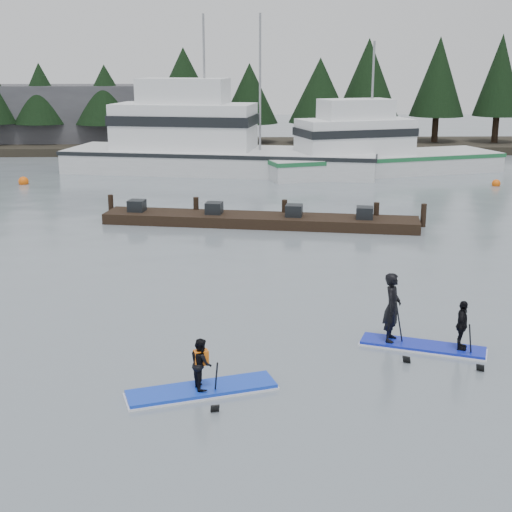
{
  "coord_description": "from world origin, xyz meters",
  "views": [
    {
      "loc": [
        -0.63,
        -15.14,
        6.93
      ],
      "look_at": [
        0.0,
        6.0,
        1.1
      ],
      "focal_mm": 50.0,
      "sensor_mm": 36.0,
      "label": 1
    }
  ],
  "objects_px": {
    "fishing_boat_medium": "(374,163)",
    "floating_dock": "(259,220)",
    "fishing_boat_large": "(211,158)",
    "paddleboard_solo": "(202,377)",
    "paddleboard_duo": "(418,321)"
  },
  "relations": [
    {
      "from": "fishing_boat_medium",
      "to": "paddleboard_duo",
      "type": "xyz_separation_m",
      "value": [
        -4.32,
        -28.47,
        0.04
      ]
    },
    {
      "from": "paddleboard_duo",
      "to": "fishing_boat_medium",
      "type": "bearing_deg",
      "value": 102.47
    },
    {
      "from": "paddleboard_duo",
      "to": "floating_dock",
      "type": "bearing_deg",
      "value": 125.24
    },
    {
      "from": "floating_dock",
      "to": "paddleboard_solo",
      "type": "height_order",
      "value": "paddleboard_solo"
    },
    {
      "from": "fishing_boat_medium",
      "to": "paddleboard_solo",
      "type": "height_order",
      "value": "fishing_boat_medium"
    },
    {
      "from": "floating_dock",
      "to": "fishing_boat_large",
      "type": "bearing_deg",
      "value": 109.76
    },
    {
      "from": "fishing_boat_large",
      "to": "paddleboard_solo",
      "type": "bearing_deg",
      "value": -76.94
    },
    {
      "from": "paddleboard_solo",
      "to": "paddleboard_duo",
      "type": "xyz_separation_m",
      "value": [
        5.26,
        2.35,
        0.33
      ]
    },
    {
      "from": "fishing_boat_large",
      "to": "floating_dock",
      "type": "relative_size",
      "value": 1.49
    },
    {
      "from": "paddleboard_solo",
      "to": "fishing_boat_large",
      "type": "bearing_deg",
      "value": 74.82
    },
    {
      "from": "fishing_boat_large",
      "to": "paddleboard_duo",
      "type": "height_order",
      "value": "fishing_boat_large"
    },
    {
      "from": "fishing_boat_large",
      "to": "paddleboard_solo",
      "type": "xyz_separation_m",
      "value": [
        0.75,
        -31.72,
        -0.48
      ]
    },
    {
      "from": "fishing_boat_medium",
      "to": "floating_dock",
      "type": "relative_size",
      "value": 1.18
    },
    {
      "from": "paddleboard_solo",
      "to": "floating_dock",
      "type": "bearing_deg",
      "value": 67.09
    },
    {
      "from": "fishing_boat_large",
      "to": "paddleboard_solo",
      "type": "distance_m",
      "value": 31.73
    }
  ]
}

